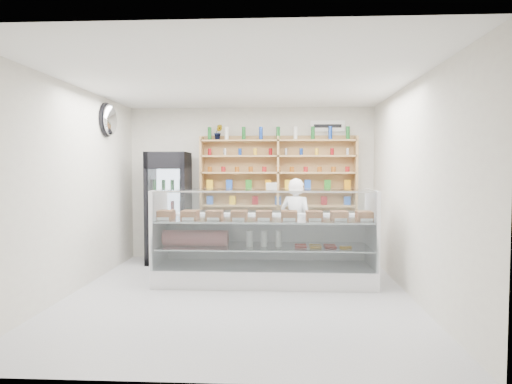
{
  "coord_description": "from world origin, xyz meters",
  "views": [
    {
      "loc": [
        0.54,
        -5.96,
        1.68
      ],
      "look_at": [
        0.17,
        0.9,
        1.32
      ],
      "focal_mm": 32.0,
      "sensor_mm": 36.0,
      "label": 1
    }
  ],
  "objects": [
    {
      "name": "display_counter",
      "position": [
        0.31,
        0.66,
        0.37
      ],
      "size": [
        3.16,
        0.94,
        1.38
      ],
      "color": "white",
      "rests_on": "floor"
    },
    {
      "name": "room",
      "position": [
        0.0,
        0.0,
        1.4
      ],
      "size": [
        5.0,
        5.0,
        5.0
      ],
      "color": "#B9BABF",
      "rests_on": "ground"
    },
    {
      "name": "shop_worker",
      "position": [
        0.8,
        1.6,
        0.76
      ],
      "size": [
        0.65,
        0.55,
        1.52
      ],
      "primitive_type": "imported",
      "rotation": [
        0.0,
        0.0,
        2.73
      ],
      "color": "silver",
      "rests_on": "floor"
    },
    {
      "name": "drinks_cooler",
      "position": [
        -1.43,
        2.0,
        0.99
      ],
      "size": [
        0.71,
        0.69,
        1.96
      ],
      "rotation": [
        0.0,
        0.0,
        0.01
      ],
      "color": "black",
      "rests_on": "floor"
    },
    {
      "name": "wall_sign",
      "position": [
        1.4,
        2.47,
        2.45
      ],
      "size": [
        0.62,
        0.03,
        0.2
      ],
      "primitive_type": "cube",
      "color": "white",
      "rests_on": "back_wall"
    },
    {
      "name": "wall_shelving",
      "position": [
        0.5,
        2.34,
        1.59
      ],
      "size": [
        2.84,
        0.28,
        1.33
      ],
      "color": "#A2804C",
      "rests_on": "back_wall"
    },
    {
      "name": "security_mirror",
      "position": [
        -2.17,
        1.2,
        2.45
      ],
      "size": [
        0.15,
        0.5,
        0.5
      ],
      "primitive_type": "ellipsoid",
      "color": "silver",
      "rests_on": "left_wall"
    },
    {
      "name": "potted_plant",
      "position": [
        -0.59,
        2.34,
        2.33
      ],
      "size": [
        0.17,
        0.15,
        0.28
      ],
      "primitive_type": "imported",
      "rotation": [
        0.0,
        0.0,
        0.17
      ],
      "color": "#1E6626",
      "rests_on": "wall_shelving"
    }
  ]
}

